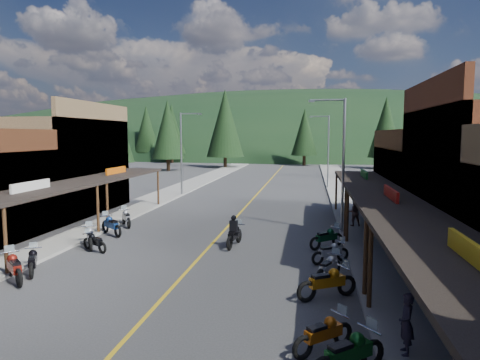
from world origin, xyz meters
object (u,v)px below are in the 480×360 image
at_px(shop_west_3, 52,167).
at_px(pine_0, 82,132).
at_px(bike_east_6, 327,281).
at_px(rider_on_bike, 234,234).
at_px(pine_5, 461,124).
at_px(bike_west_7, 33,260).
at_px(pine_2, 225,123).
at_px(bike_west_10, 111,224).
at_px(bike_east_5, 324,332).
at_px(pine_1, 172,129).
at_px(bike_west_11, 126,217).
at_px(bike_west_8, 94,241).
at_px(pine_3, 305,132).
at_px(pedestrian_east_b, 354,212).
at_px(pine_8, 118,134).
at_px(pine_7, 146,129).
at_px(shop_east_3, 445,187).
at_px(streetlight_1, 183,150).
at_px(pine_9, 450,131).
at_px(streetlight_3, 327,148).
at_px(pine_10, 168,130).
at_px(bike_east_4, 349,352).
at_px(pedestrian_east_a, 406,324).
at_px(bike_east_9, 327,237).
at_px(pine_4, 386,127).
at_px(bike_west_9, 90,236).
at_px(streetlight_2, 341,159).
at_px(bike_west_6, 14,266).
at_px(pine_11, 434,124).
at_px(bike_east_7, 329,267).
at_px(bike_east_8, 330,251).

distance_m(shop_west_3, pine_0, 57.15).
bearing_deg(bike_east_6, rider_on_bike, -175.94).
relative_size(pine_5, bike_west_7, 6.79).
bearing_deg(pine_2, shop_west_3, -94.63).
bearing_deg(bike_west_10, bike_east_5, -96.06).
xyz_separation_m(pine_1, bike_west_11, (17.53, -62.11, -6.62)).
distance_m(pine_0, bike_west_8, 69.48).
relative_size(pine_3, pedestrian_east_b, 6.30).
xyz_separation_m(pine_8, pedestrian_east_b, (29.97, -30.24, -4.95)).
relative_size(pine_7, bike_west_7, 6.06).
relative_size(shop_west_3, shop_east_3, 1.00).
bearing_deg(streetlight_1, pine_9, 36.62).
relative_size(streetlight_1, streetlight_3, 1.00).
relative_size(pine_10, bike_east_4, 5.07).
bearing_deg(pedestrian_east_a, pine_8, -147.06).
relative_size(pine_1, bike_east_5, 6.13).
bearing_deg(bike_west_8, pedestrian_east_b, -30.79).
bearing_deg(pine_3, bike_east_9, -88.06).
height_order(pine_4, bike_west_7, pine_4).
bearing_deg(pine_5, bike_east_5, -109.89).
xyz_separation_m(pine_4, bike_west_9, (-24.13, -57.35, -6.61)).
relative_size(pine_0, pine_3, 1.00).
height_order(shop_west_3, bike_east_5, shop_west_3).
height_order(pine_2, pine_9, pine_2).
distance_m(streetlight_2, pine_7, 78.42).
bearing_deg(pine_7, pine_4, -17.74).
xyz_separation_m(streetlight_2, bike_west_8, (-12.47, -6.02, -3.93)).
relative_size(bike_west_10, pedestrian_east_b, 1.32).
height_order(streetlight_2, pine_4, pine_4).
xyz_separation_m(pine_2, bike_west_6, (3.57, -60.76, -7.33)).
height_order(bike_west_11, pedestrian_east_b, pedestrian_east_b).
height_order(bike_west_6, bike_west_10, bike_west_6).
height_order(streetlight_1, pedestrian_east_a, streetlight_1).
xyz_separation_m(shop_east_3, pine_11, (6.25, 26.70, 4.65)).
relative_size(pine_7, bike_west_9, 5.73).
distance_m(streetlight_1, pine_1, 51.01).
distance_m(pine_7, pine_11, 64.40).
distance_m(pine_3, bike_west_7, 68.72).
xyz_separation_m(pine_10, bike_west_9, (11.87, -47.35, -6.16)).
bearing_deg(bike_west_6, streetlight_3, 19.74).
xyz_separation_m(pine_2, pine_11, (30.00, -20.00, -0.80)).
xyz_separation_m(pine_2, bike_east_5, (15.61, -64.44, -7.41)).
height_order(pine_7, bike_east_7, pine_7).
xyz_separation_m(shop_west_3, pine_0, (-26.22, 50.70, 2.96)).
height_order(bike_west_11, bike_east_6, bike_east_6).
bearing_deg(streetlight_3, bike_east_9, -91.95).
xyz_separation_m(streetlight_1, pine_11, (26.95, 16.00, 2.73)).
relative_size(pine_1, pine_9, 1.16).
bearing_deg(pine_4, bike_east_8, -101.50).
xyz_separation_m(pine_0, pine_8, (18.00, -22.00, -0.51)).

